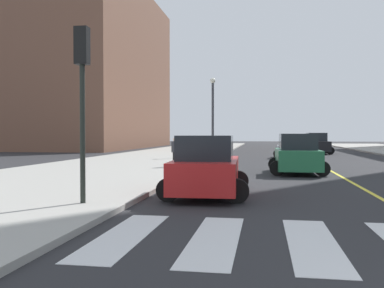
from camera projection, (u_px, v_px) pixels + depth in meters
sidewalk_kerb_west at (116, 166)px, 25.19m from camera, size 10.00×120.00×0.15m
lane_divider_paint at (300, 154)px, 42.89m from camera, size 0.16×80.00×0.01m
low_rise_brick_west at (92, 70)px, 61.59m from camera, size 16.00×32.00×22.37m
car_red_nearest at (206, 168)px, 13.70m from camera, size 2.85×4.45×1.96m
car_green_second at (297, 155)px, 21.42m from camera, size 2.84×4.53×2.01m
car_silver_third at (288, 148)px, 35.39m from camera, size 2.41×3.83×1.70m
car_black_fourth at (317, 144)px, 42.72m from camera, size 2.95×4.71×2.10m
traffic_light_far_corner at (82, 79)px, 11.38m from camera, size 0.36×0.41×4.71m
pedestrian_walking_west at (175, 151)px, 24.04m from camera, size 0.41×0.41×1.64m
street_lamp at (213, 109)px, 35.14m from camera, size 0.44×0.44×6.46m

